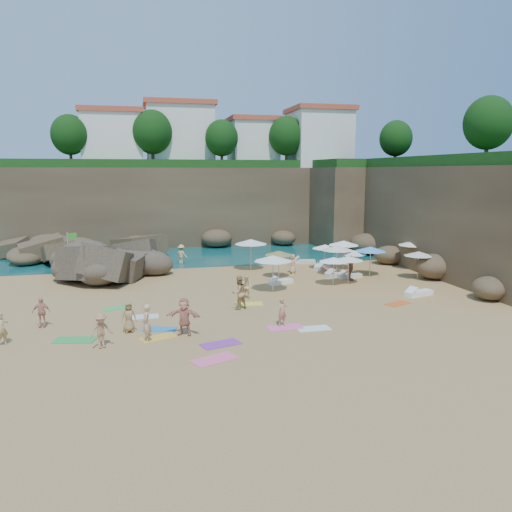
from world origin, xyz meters
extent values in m
plane|color=tan|center=(0.00, 0.00, 0.00)|extent=(120.00, 120.00, 0.00)
plane|color=#0C4751|center=(0.00, 30.00, 0.00)|extent=(120.00, 120.00, 0.00)
cube|color=brown|center=(2.00, 25.00, 4.00)|extent=(44.00, 8.00, 8.00)
cube|color=brown|center=(19.00, 8.00, 4.00)|extent=(8.00, 30.00, 8.00)
cube|color=brown|center=(17.00, 20.00, 4.00)|extent=(10.00, 12.00, 8.00)
cube|color=white|center=(-8.00, 26.00, 10.75)|extent=(6.00, 5.00, 5.50)
cube|color=#B2472D|center=(-8.00, 26.00, 13.75)|extent=(6.48, 5.40, 0.50)
cube|color=white|center=(-1.00, 27.00, 11.25)|extent=(7.00, 6.00, 6.50)
cube|color=#B2472D|center=(-1.00, 27.00, 14.75)|extent=(7.56, 6.48, 0.50)
cube|color=white|center=(7.00, 26.00, 10.50)|extent=(5.00, 5.00, 5.00)
cube|color=#B2472D|center=(7.00, 26.00, 13.25)|extent=(5.40, 5.40, 0.50)
cube|color=white|center=(14.00, 24.00, 11.00)|extent=(6.00, 6.00, 6.00)
cube|color=#B2472D|center=(14.00, 24.00, 14.25)|extent=(6.48, 6.48, 0.50)
sphere|color=#11380F|center=(-12.00, 24.00, 11.20)|extent=(3.60, 3.60, 3.60)
sphere|color=#11380F|center=(-4.00, 24.00, 11.60)|extent=(4.05, 4.05, 4.05)
sphere|color=#11380F|center=(3.00, 23.00, 11.04)|extent=(3.42, 3.42, 3.42)
sphere|color=#11380F|center=(10.00, 23.00, 11.36)|extent=(3.78, 3.78, 3.78)
sphere|color=#11380F|center=(19.00, 16.00, 10.80)|extent=(3.15, 3.15, 3.15)
sphere|color=#11380F|center=(20.00, 4.00, 11.20)|extent=(3.60, 3.60, 3.60)
cylinder|color=white|center=(-18.00, 30.00, 3.00)|extent=(0.10, 0.10, 6.00)
cylinder|color=white|center=(-16.50, 30.00, 3.00)|extent=(0.10, 0.10, 6.00)
cylinder|color=white|center=(-15.00, 30.00, 3.00)|extent=(0.10, 0.10, 6.00)
cylinder|color=silver|center=(-10.59, 7.75, 1.71)|extent=(0.07, 0.07, 3.42)
cube|color=green|center=(-10.25, 7.75, 3.14)|extent=(0.58, 0.21, 0.38)
cylinder|color=silver|center=(2.79, 8.16, 1.15)|extent=(0.07, 0.07, 2.30)
cone|color=white|center=(2.79, 8.16, 2.24)|extent=(2.58, 2.58, 0.39)
cylinder|color=silver|center=(8.55, 7.18, 0.92)|extent=(0.05, 0.05, 1.85)
cone|color=white|center=(8.55, 7.18, 1.80)|extent=(2.07, 2.07, 0.32)
cylinder|color=silver|center=(8.55, 4.73, 1.06)|extent=(0.06, 0.06, 2.12)
cone|color=silver|center=(8.55, 4.73, 2.06)|extent=(2.37, 2.37, 0.36)
cylinder|color=silver|center=(15.33, 5.66, 1.06)|extent=(0.06, 0.06, 2.13)
cone|color=white|center=(15.33, 5.66, 2.07)|extent=(2.39, 2.39, 0.36)
cylinder|color=silver|center=(7.10, 1.75, 0.91)|extent=(0.05, 0.05, 1.82)
cone|color=white|center=(7.10, 1.75, 1.77)|extent=(2.04, 2.04, 0.31)
cylinder|color=silver|center=(2.64, 0.94, 1.11)|extent=(0.07, 0.07, 2.23)
cone|color=white|center=(2.64, 0.94, 2.17)|extent=(2.50, 2.50, 0.38)
cylinder|color=silver|center=(4.14, 4.92, 0.94)|extent=(0.05, 0.05, 1.87)
cone|color=#DA4C26|center=(4.14, 4.92, 1.83)|extent=(2.10, 2.10, 0.32)
cylinder|color=silver|center=(9.93, 6.77, 1.08)|extent=(0.06, 0.06, 2.16)
cone|color=white|center=(9.93, 6.77, 2.10)|extent=(2.42, 2.42, 0.37)
cylinder|color=silver|center=(13.78, 2.29, 0.94)|extent=(0.05, 0.05, 1.88)
cone|color=silver|center=(13.78, 2.29, 1.83)|extent=(2.11, 2.11, 0.32)
cylinder|color=silver|center=(9.56, 4.13, 0.92)|extent=(0.05, 0.05, 1.84)
cone|color=silver|center=(9.56, 4.13, 1.80)|extent=(2.07, 2.07, 0.31)
cylinder|color=silver|center=(10.88, 4.00, 1.03)|extent=(0.06, 0.06, 2.06)
cone|color=#469EF0|center=(10.88, 4.00, 2.01)|extent=(2.31, 2.31, 0.35)
cylinder|color=silver|center=(8.26, 1.94, 0.91)|extent=(0.05, 0.05, 1.83)
cone|color=white|center=(8.26, 1.94, 1.78)|extent=(2.05, 2.05, 0.31)
cube|color=white|center=(3.75, 2.94, 0.14)|extent=(1.85, 1.21, 0.27)
cube|color=silver|center=(7.77, 9.98, 0.15)|extent=(1.99, 1.02, 0.30)
cube|color=silver|center=(8.50, 7.27, 0.15)|extent=(1.88, 1.63, 0.29)
cube|color=silver|center=(9.17, 3.71, 0.14)|extent=(1.84, 0.82, 0.28)
cube|color=silver|center=(8.50, 4.28, 0.15)|extent=(2.05, 1.03, 0.30)
cube|color=white|center=(11.22, -2.18, 0.15)|extent=(2.00, 1.12, 0.30)
cube|color=#257DC7|center=(-4.81, -5.37, 0.01)|extent=(1.80, 1.28, 0.03)
cube|color=#FF638D|center=(-2.77, -9.93, 0.02)|extent=(2.10, 1.62, 0.03)
cube|color=green|center=(-8.65, -6.12, 0.02)|extent=(2.01, 1.30, 0.03)
cube|color=gold|center=(-4.90, -6.62, 0.01)|extent=(1.87, 1.39, 0.03)
cube|color=silver|center=(-5.59, -3.01, 0.01)|extent=(1.67, 0.85, 0.03)
cube|color=purple|center=(-2.22, -8.16, 0.02)|extent=(1.93, 1.32, 0.03)
cube|color=pink|center=(1.26, -6.50, 0.02)|extent=(1.79, 0.93, 0.03)
cube|color=#DC5822|center=(8.97, -3.68, 0.01)|extent=(1.72, 1.31, 0.03)
cube|color=green|center=(-7.04, -0.97, 0.01)|extent=(1.65, 1.28, 0.03)
cube|color=#E2EF3E|center=(0.46, -1.76, 0.01)|extent=(1.66, 0.93, 0.03)
cube|color=white|center=(2.58, -6.98, 0.01)|extent=(1.65, 0.83, 0.03)
imported|color=tan|center=(-11.68, -6.07, 0.74)|extent=(0.65, 0.60, 1.49)
imported|color=tan|center=(-0.30, -2.64, 0.95)|extent=(1.14, 1.03, 1.89)
imported|color=tan|center=(-2.30, 11.90, 0.82)|extent=(1.11, 0.98, 1.64)
imported|color=#926149|center=(8.85, 2.89, 0.89)|extent=(0.69, 1.12, 1.78)
imported|color=tan|center=(5.56, 6.18, 0.74)|extent=(0.75, 0.81, 1.48)
imported|color=#B07D58|center=(-7.83, 8.96, 0.76)|extent=(1.47, 0.74, 1.53)
imported|color=#D9AC7B|center=(-5.43, -7.07, 0.87)|extent=(0.46, 0.66, 1.75)
imported|color=#AA7A55|center=(-7.36, -7.44, 0.21)|extent=(1.58, 1.83, 0.41)
imported|color=tan|center=(-10.47, -3.67, 0.18)|extent=(1.01, 1.56, 0.36)
imported|color=#967A4B|center=(-6.23, -5.46, 0.19)|extent=(0.88, 1.53, 0.39)
imported|color=tan|center=(-3.68, -6.50, 0.24)|extent=(2.19, 2.26, 0.47)
imported|color=tan|center=(1.18, -6.27, 0.17)|extent=(0.97, 1.51, 0.34)
imported|color=#EEC587|center=(0.59, -0.55, 0.27)|extent=(1.38, 1.54, 0.53)
camera|label=1|loc=(-5.52, -29.28, 7.65)|focal=35.00mm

